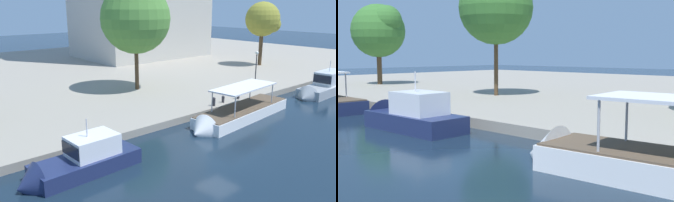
# 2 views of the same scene
# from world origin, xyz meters

# --- Properties ---
(ground_plane) EXTENTS (220.00, 220.00, 0.00)m
(ground_plane) POSITION_xyz_m (0.00, 0.00, 0.00)
(ground_plane) COLOR #142333
(motor_yacht_1) EXTENTS (7.70, 2.87, 4.33)m
(motor_yacht_1) POSITION_xyz_m (-8.74, 3.69, 0.62)
(motor_yacht_1) COLOR navy
(motor_yacht_1) RESTS_ON ground_plane
(tour_boat_2) EXTENTS (12.68, 3.96, 4.07)m
(tour_boat_2) POSITION_xyz_m (6.90, 3.95, 0.35)
(tour_boat_2) COLOR white
(tour_boat_2) RESTS_ON ground_plane
(tree_0) EXTENTS (6.72, 6.72, 11.31)m
(tree_0) POSITION_xyz_m (-14.57, 17.06, 8.86)
(tree_0) COLOR #4C3823
(tree_0) RESTS_ON dock_promenade
(tree_3) EXTENTS (6.76, 6.54, 9.90)m
(tree_3) POSITION_xyz_m (-35.25, 16.74, 7.49)
(tree_3) COLOR #4C3823
(tree_3) RESTS_ON dock_promenade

